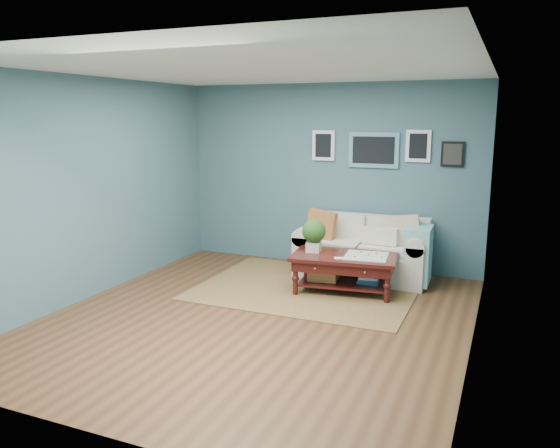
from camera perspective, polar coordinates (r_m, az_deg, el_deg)
The scene contains 4 objects.
room_shell at distance 5.89m, azimuth -2.03°, elevation 2.79°, with size 5.00×5.02×2.70m.
area_rug at distance 7.23m, azimuth 2.91°, elevation -6.65°, with size 2.76×2.21×0.01m, color brown.
loveseat at distance 7.67m, azimuth 9.22°, elevation -2.80°, with size 1.84×0.84×0.95m.
coffee_table at distance 7.02m, azimuth 6.20°, elevation -3.84°, with size 1.40×0.92×0.92m.
Camera 1 is at (2.49, -5.22, 2.21)m, focal length 35.00 mm.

